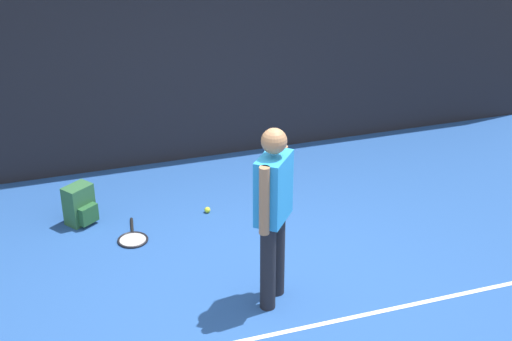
# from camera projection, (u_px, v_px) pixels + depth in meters

# --- Properties ---
(ground_plane) EXTENTS (12.00, 12.00, 0.00)m
(ground_plane) POSITION_uv_depth(u_px,v_px,m) (269.00, 282.00, 6.89)
(ground_plane) COLOR #234C93
(back_fence) EXTENTS (10.00, 0.10, 2.64)m
(back_fence) POSITION_uv_depth(u_px,v_px,m) (190.00, 59.00, 8.87)
(back_fence) COLOR black
(back_fence) RESTS_ON ground
(court_line) EXTENTS (9.00, 0.05, 0.00)m
(court_line) POSITION_uv_depth(u_px,v_px,m) (298.00, 329.00, 6.25)
(court_line) COLOR white
(court_line) RESTS_ON ground
(tennis_player) EXTENTS (0.42, 0.45, 1.70)m
(tennis_player) POSITION_uv_depth(u_px,v_px,m) (273.00, 207.00, 6.22)
(tennis_player) COLOR black
(tennis_player) RESTS_ON ground
(tennis_racket) EXTENTS (0.36, 0.63, 0.03)m
(tennis_racket) POSITION_uv_depth(u_px,v_px,m) (133.00, 238.00, 7.58)
(tennis_racket) COLOR black
(tennis_racket) RESTS_ON ground
(backpack) EXTENTS (0.37, 0.38, 0.44)m
(backpack) POSITION_uv_depth(u_px,v_px,m) (80.00, 205.00, 7.81)
(backpack) COLOR #2D6038
(backpack) RESTS_ON ground
(tennis_ball_near_player) EXTENTS (0.07, 0.07, 0.07)m
(tennis_ball_near_player) POSITION_uv_depth(u_px,v_px,m) (207.00, 210.00, 8.09)
(tennis_ball_near_player) COLOR #CCE033
(tennis_ball_near_player) RESTS_ON ground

